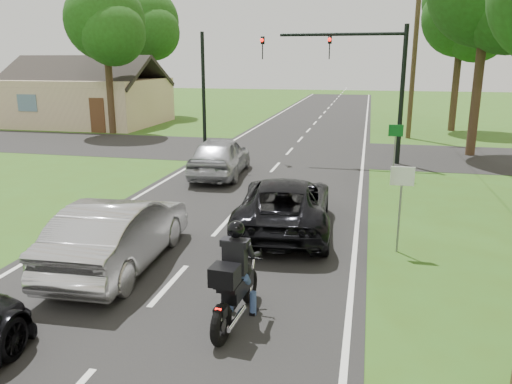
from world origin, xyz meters
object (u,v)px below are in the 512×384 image
at_px(dark_suv, 285,204).
at_px(silver_sedan, 119,233).
at_px(traffic_signal, 360,69).
at_px(sign_green, 395,138).
at_px(utility_pole_far, 415,50).
at_px(silver_suv, 220,156).
at_px(motorcycle_rider, 235,284).
at_px(sign_white, 401,188).

distance_m(dark_suv, silver_sedan, 4.58).
bearing_deg(traffic_signal, sign_green, -62.62).
bearing_deg(traffic_signal, utility_pole_far, 70.32).
xyz_separation_m(silver_suv, utility_pole_far, (8.05, 12.10, 4.28)).
bearing_deg(sign_green, motorcycle_rider, -104.61).
height_order(motorcycle_rider, dark_suv, motorcycle_rider).
relative_size(silver_suv, traffic_signal, 0.73).
bearing_deg(dark_suv, silver_sedan, 40.31).
bearing_deg(traffic_signal, silver_sedan, -109.85).
xyz_separation_m(silver_sedan, traffic_signal, (4.79, 13.27, 3.34)).
xyz_separation_m(silver_suv, sign_white, (6.55, -6.92, 0.79)).
height_order(silver_sedan, sign_white, sign_white).
bearing_deg(silver_sedan, utility_pole_far, -112.46).
distance_m(traffic_signal, utility_pole_far, 8.55).
relative_size(dark_suv, silver_suv, 1.11).
bearing_deg(sign_white, silver_sedan, -159.88).
bearing_deg(silver_sedan, dark_suv, -137.04).
relative_size(silver_suv, utility_pole_far, 0.47).
height_order(silver_sedan, sign_green, sign_green).
bearing_deg(motorcycle_rider, sign_green, 79.93).
relative_size(dark_suv, silver_sedan, 1.09).
bearing_deg(sign_white, sign_green, 88.57).
height_order(dark_suv, silver_sedan, silver_sedan).
distance_m(dark_suv, utility_pole_far, 19.05).
distance_m(utility_pole_far, sign_white, 19.39).
distance_m(motorcycle_rider, silver_suv, 11.63).
bearing_deg(traffic_signal, sign_white, -82.95).
bearing_deg(dark_suv, sign_white, 155.61).
height_order(dark_suv, sign_white, sign_white).
distance_m(dark_suv, sign_white, 3.24).
bearing_deg(dark_suv, sign_green, -119.62).
bearing_deg(silver_sedan, silver_suv, -90.20).
distance_m(silver_sedan, utility_pole_far, 23.01).
height_order(silver_suv, traffic_signal, traffic_signal).
bearing_deg(silver_suv, motorcycle_rider, 103.68).
xyz_separation_m(silver_sedan, utility_pole_far, (7.65, 21.27, 4.29)).
relative_size(dark_suv, sign_green, 2.44).
height_order(motorcycle_rider, traffic_signal, traffic_signal).
relative_size(motorcycle_rider, utility_pole_far, 0.22).
bearing_deg(silver_sedan, traffic_signal, -112.52).
distance_m(motorcycle_rider, sign_green, 12.58).
height_order(dark_suv, sign_green, sign_green).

